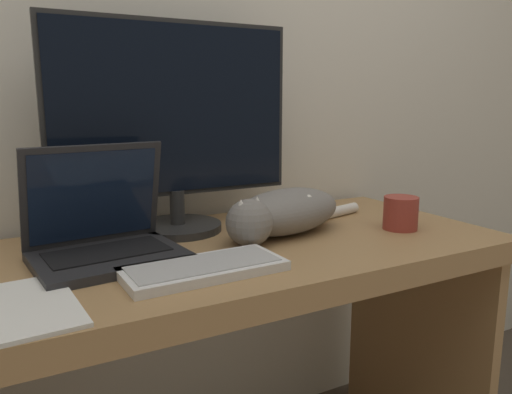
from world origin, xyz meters
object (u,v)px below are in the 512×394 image
object	(u,v)px
external_keyboard	(204,268)
coffee_mug	(401,213)
monitor	(174,125)
cat	(283,212)
laptop	(105,237)

from	to	relation	value
external_keyboard	coffee_mug	xyz separation A→B (m)	(0.62, 0.07, 0.03)
monitor	coffee_mug	distance (m)	0.66
monitor	coffee_mug	bearing A→B (deg)	-26.96
cat	coffee_mug	size ratio (longest dim) A/B	5.61
coffee_mug	monitor	bearing A→B (deg)	153.04
monitor	laptop	bearing A→B (deg)	-145.07
external_keyboard	cat	xyz separation A→B (m)	(0.30, 0.18, 0.05)
cat	coffee_mug	distance (m)	0.33
monitor	external_keyboard	size ratio (longest dim) A/B	1.94
cat	coffee_mug	world-z (taller)	cat
monitor	coffee_mug	world-z (taller)	monitor
coffee_mug	external_keyboard	bearing A→B (deg)	-173.24
monitor	external_keyboard	world-z (taller)	monitor
external_keyboard	monitor	bearing A→B (deg)	77.30
laptop	coffee_mug	world-z (taller)	laptop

